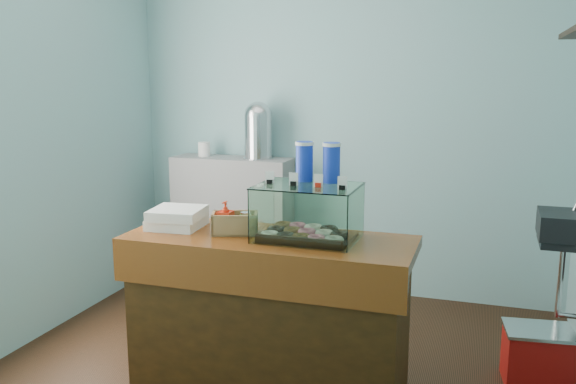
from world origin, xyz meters
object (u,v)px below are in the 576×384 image
(display_case, at_px, (309,208))
(red_cooler, at_px, (537,356))
(counter, at_px, (269,313))
(coffee_urn, at_px, (258,129))

(display_case, distance_m, red_cooler, 1.61)
(counter, height_order, red_cooler, counter)
(counter, height_order, coffee_urn, coffee_urn)
(coffee_urn, bearing_deg, counter, -67.21)
(coffee_urn, xyz_separation_m, red_cooler, (2.12, -1.04, -1.17))
(display_case, bearing_deg, counter, -162.79)
(counter, xyz_separation_m, coffee_urn, (-0.66, 1.58, 0.89))
(display_case, height_order, red_cooler, display_case)
(coffee_urn, bearing_deg, red_cooler, -26.12)
(counter, relative_size, display_case, 2.92)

